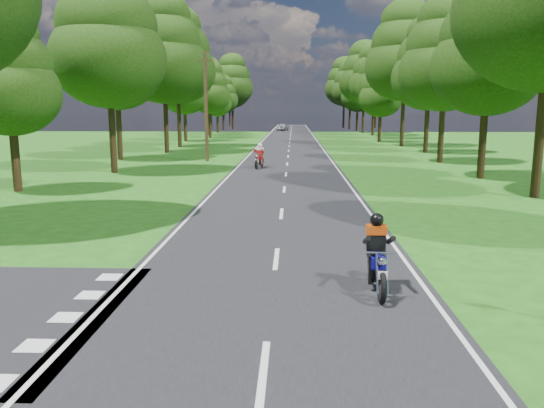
{
  "coord_description": "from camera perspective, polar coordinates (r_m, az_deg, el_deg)",
  "views": [
    {
      "loc": [
        0.42,
        -11.27,
        3.85
      ],
      "look_at": [
        -0.19,
        4.0,
        1.1
      ],
      "focal_mm": 35.0,
      "sensor_mm": 36.0,
      "label": 1
    }
  ],
  "objects": [
    {
      "name": "rider_near_blue",
      "position": [
        11.52,
        11.24,
        -5.15
      ],
      "size": [
        0.7,
        1.98,
        1.64
      ],
      "primitive_type": null,
      "rotation": [
        0.0,
        0.0,
        -0.02
      ],
      "color": "#110C8C",
      "rests_on": "main_road"
    },
    {
      "name": "distant_car",
      "position": [
        95.63,
        1.17,
        8.29
      ],
      "size": [
        2.35,
        4.05,
        1.29
      ],
      "primitive_type": "imported",
      "rotation": [
        0.0,
        0.0,
        -0.23
      ],
      "color": "#A6A8AD",
      "rests_on": "main_road"
    },
    {
      "name": "telegraph_pole",
      "position": [
        39.79,
        -7.11,
        10.44
      ],
      "size": [
        1.2,
        0.26,
        8.0
      ],
      "color": "#382616",
      "rests_on": "ground"
    },
    {
      "name": "ground",
      "position": [
        11.92,
        0.15,
        -8.65
      ],
      "size": [
        160.0,
        160.0,
        0.0
      ],
      "primitive_type": "plane",
      "color": "#1D5012",
      "rests_on": "ground"
    },
    {
      "name": "road_markings",
      "position": [
        59.53,
        1.76,
        6.51
      ],
      "size": [
        7.4,
        140.0,
        0.01
      ],
      "color": "silver",
      "rests_on": "main_road"
    },
    {
      "name": "main_road",
      "position": [
        61.39,
        1.91,
        6.61
      ],
      "size": [
        7.0,
        140.0,
        0.02
      ],
      "primitive_type": "cube",
      "color": "black",
      "rests_on": "ground"
    },
    {
      "name": "treeline",
      "position": [
        71.48,
        3.19,
        13.72
      ],
      "size": [
        40.0,
        115.35,
        14.78
      ],
      "color": "black",
      "rests_on": "ground"
    },
    {
      "name": "rider_far_red",
      "position": [
        34.93,
        -1.38,
        5.23
      ],
      "size": [
        0.94,
        2.01,
        1.61
      ],
      "primitive_type": null,
      "rotation": [
        0.0,
        0.0,
        -0.16
      ],
      "color": "red",
      "rests_on": "main_road"
    }
  ]
}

